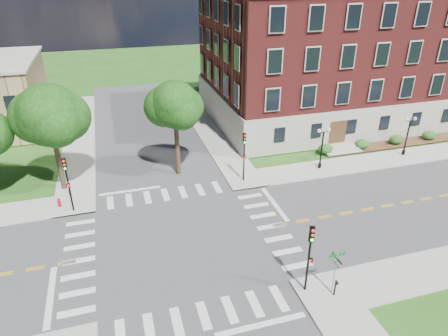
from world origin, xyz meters
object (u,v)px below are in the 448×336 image
object	(u,v)px
traffic_signal_ne	(244,151)
traffic_signal_se	(310,251)
street_sign_pole	(336,266)
twin_lamp_east	(408,134)
fire_hydrant	(59,203)
push_button_post	(335,287)
traffic_signal_nw	(67,178)
twin_lamp_west	(322,146)

from	to	relation	value
traffic_signal_ne	traffic_signal_se	bearing A→B (deg)	-93.58
traffic_signal_se	street_sign_pole	xyz separation A→B (m)	(1.46, -0.72, -0.88)
twin_lamp_east	fire_hydrant	distance (m)	34.93
traffic_signal_se	push_button_post	bearing A→B (deg)	-31.89
traffic_signal_ne	street_sign_pole	size ratio (longest dim) A/B	1.55
traffic_signal_nw	street_sign_pole	world-z (taller)	traffic_signal_nw
twin_lamp_east	push_button_post	world-z (taller)	twin_lamp_east
traffic_signal_nw	fire_hydrant	xyz separation A→B (m)	(-1.14, 1.03, -2.72)
traffic_signal_se	twin_lamp_east	xyz separation A→B (m)	(19.33, 15.25, -0.66)
traffic_signal_ne	street_sign_pole	xyz separation A→B (m)	(0.54, -15.39, -0.88)
twin_lamp_west	twin_lamp_east	xyz separation A→B (m)	(10.21, 0.28, 0.00)
traffic_signal_se	fire_hydrant	world-z (taller)	traffic_signal_se
twin_lamp_east	traffic_signal_se	bearing A→B (deg)	-141.73
traffic_signal_nw	push_button_post	size ratio (longest dim) A/B	4.00
twin_lamp_east	push_button_post	size ratio (longest dim) A/B	3.53
traffic_signal_nw	twin_lamp_east	size ratio (longest dim) A/B	1.13
traffic_signal_ne	twin_lamp_east	size ratio (longest dim) A/B	1.13
traffic_signal_se	push_button_post	distance (m)	2.98
twin_lamp_east	twin_lamp_west	bearing A→B (deg)	-178.44
twin_lamp_west	street_sign_pole	bearing A→B (deg)	-116.03
traffic_signal_ne	traffic_signal_nw	distance (m)	15.34
traffic_signal_se	traffic_signal_nw	distance (m)	19.89
twin_lamp_west	fire_hydrant	size ratio (longest dim) A/B	5.64
street_sign_pole	traffic_signal_se	bearing A→B (deg)	153.69
traffic_signal_ne	twin_lamp_east	world-z (taller)	traffic_signal_ne
traffic_signal_ne	push_button_post	distance (m)	15.80
traffic_signal_se	traffic_signal_nw	bearing A→B (deg)	136.34
twin_lamp_west	traffic_signal_nw	bearing A→B (deg)	-176.98
twin_lamp_east	fire_hydrant	size ratio (longest dim) A/B	5.64
twin_lamp_west	push_button_post	size ratio (longest dim) A/B	3.53
traffic_signal_nw	street_sign_pole	size ratio (longest dim) A/B	1.55
traffic_signal_nw	fire_hydrant	distance (m)	3.13
street_sign_pole	twin_lamp_east	bearing A→B (deg)	41.79
traffic_signal_se	twin_lamp_west	xyz separation A→B (m)	(9.13, 14.97, -0.66)
street_sign_pole	push_button_post	size ratio (longest dim) A/B	2.58
twin_lamp_west	fire_hydrant	bearing A→B (deg)	-179.52
twin_lamp_east	street_sign_pole	distance (m)	23.97
traffic_signal_se	street_sign_pole	distance (m)	1.85
traffic_signal_nw	traffic_signal_ne	bearing A→B (deg)	3.48
traffic_signal_ne	push_button_post	xyz separation A→B (m)	(0.60, -15.61, -2.39)
traffic_signal_nw	push_button_post	xyz separation A→B (m)	(15.90, -14.68, -2.39)
traffic_signal_ne	push_button_post	world-z (taller)	traffic_signal_ne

